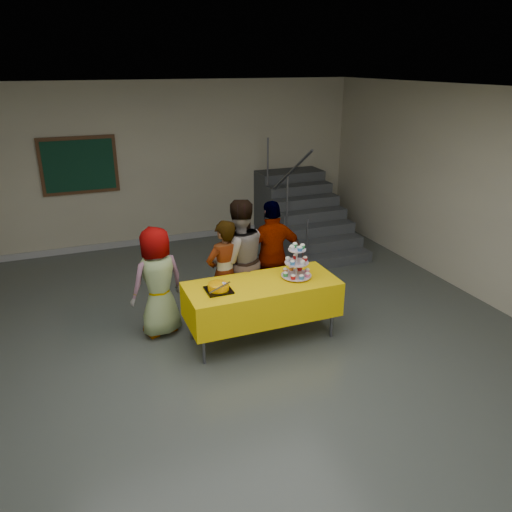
{
  "coord_description": "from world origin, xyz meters",
  "views": [
    {
      "loc": [
        -1.52,
        -4.22,
        3.3
      ],
      "look_at": [
        0.58,
        1.12,
        1.05
      ],
      "focal_mm": 35.0,
      "sensor_mm": 36.0,
      "label": 1
    }
  ],
  "objects_px": {
    "schoolchild_d": "(273,256)",
    "noticeboard": "(79,166)",
    "schoolchild_b": "(225,274)",
    "bake_table": "(262,299)",
    "schoolchild_a": "(158,282)",
    "staircase": "(301,216)",
    "schoolchild_c": "(239,260)",
    "bear_cake": "(218,286)",
    "cupcake_stand": "(297,265)"
  },
  "relations": [
    {
      "from": "schoolchild_d",
      "to": "noticeboard",
      "type": "distance_m",
      "value": 4.1
    },
    {
      "from": "schoolchild_b",
      "to": "bake_table",
      "type": "bearing_deg",
      "value": 106.36
    },
    {
      "from": "schoolchild_a",
      "to": "schoolchild_d",
      "type": "bearing_deg",
      "value": 166.86
    },
    {
      "from": "schoolchild_a",
      "to": "staircase",
      "type": "distance_m",
      "value": 4.19
    },
    {
      "from": "schoolchild_c",
      "to": "schoolchild_d",
      "type": "height_order",
      "value": "schoolchild_c"
    },
    {
      "from": "schoolchild_a",
      "to": "bear_cake",
      "type": "bearing_deg",
      "value": 116.14
    },
    {
      "from": "bear_cake",
      "to": "schoolchild_d",
      "type": "height_order",
      "value": "schoolchild_d"
    },
    {
      "from": "bake_table",
      "to": "schoolchild_a",
      "type": "distance_m",
      "value": 1.32
    },
    {
      "from": "staircase",
      "to": "schoolchild_a",
      "type": "bearing_deg",
      "value": -141.65
    },
    {
      "from": "noticeboard",
      "to": "schoolchild_a",
      "type": "bearing_deg",
      "value": -79.36
    },
    {
      "from": "schoolchild_a",
      "to": "noticeboard",
      "type": "height_order",
      "value": "noticeboard"
    },
    {
      "from": "schoolchild_c",
      "to": "cupcake_stand",
      "type": "bearing_deg",
      "value": 127.5
    },
    {
      "from": "schoolchild_d",
      "to": "schoolchild_b",
      "type": "bearing_deg",
      "value": 18.88
    },
    {
      "from": "schoolchild_d",
      "to": "noticeboard",
      "type": "height_order",
      "value": "noticeboard"
    },
    {
      "from": "bake_table",
      "to": "bear_cake",
      "type": "bearing_deg",
      "value": -177.64
    },
    {
      "from": "noticeboard",
      "to": "bake_table",
      "type": "bearing_deg",
      "value": -65.96
    },
    {
      "from": "staircase",
      "to": "schoolchild_c",
      "type": "bearing_deg",
      "value": -130.73
    },
    {
      "from": "schoolchild_b",
      "to": "bear_cake",
      "type": "bearing_deg",
      "value": 50.17
    },
    {
      "from": "schoolchild_a",
      "to": "schoolchild_c",
      "type": "height_order",
      "value": "schoolchild_c"
    },
    {
      "from": "staircase",
      "to": "noticeboard",
      "type": "xyz_separation_m",
      "value": [
        -3.93,
        0.84,
        1.11
      ]
    },
    {
      "from": "schoolchild_b",
      "to": "schoolchild_c",
      "type": "height_order",
      "value": "schoolchild_c"
    },
    {
      "from": "cupcake_stand",
      "to": "schoolchild_a",
      "type": "xyz_separation_m",
      "value": [
        -1.62,
        0.62,
        -0.22
      ]
    },
    {
      "from": "cupcake_stand",
      "to": "bear_cake",
      "type": "distance_m",
      "value": 1.03
    },
    {
      "from": "bake_table",
      "to": "schoolchild_b",
      "type": "height_order",
      "value": "schoolchild_b"
    },
    {
      "from": "cupcake_stand",
      "to": "staircase",
      "type": "height_order",
      "value": "staircase"
    },
    {
      "from": "schoolchild_a",
      "to": "schoolchild_c",
      "type": "xyz_separation_m",
      "value": [
        1.1,
        0.06,
        0.12
      ]
    },
    {
      "from": "cupcake_stand",
      "to": "schoolchild_d",
      "type": "relative_size",
      "value": 0.28
    },
    {
      "from": "cupcake_stand",
      "to": "schoolchild_c",
      "type": "xyz_separation_m",
      "value": [
        -0.52,
        0.68,
        -0.11
      ]
    },
    {
      "from": "schoolchild_d",
      "to": "noticeboard",
      "type": "relative_size",
      "value": 1.21
    },
    {
      "from": "cupcake_stand",
      "to": "noticeboard",
      "type": "xyz_separation_m",
      "value": [
        -2.27,
        4.05,
        0.66
      ]
    },
    {
      "from": "cupcake_stand",
      "to": "schoolchild_c",
      "type": "distance_m",
      "value": 0.86
    },
    {
      "from": "bear_cake",
      "to": "noticeboard",
      "type": "xyz_separation_m",
      "value": [
        -1.24,
        4.07,
        0.77
      ]
    },
    {
      "from": "bake_table",
      "to": "schoolchild_d",
      "type": "height_order",
      "value": "schoolchild_d"
    },
    {
      "from": "bake_table",
      "to": "noticeboard",
      "type": "bearing_deg",
      "value": 114.04
    },
    {
      "from": "bear_cake",
      "to": "schoolchild_c",
      "type": "relative_size",
      "value": 0.22
    },
    {
      "from": "bake_table",
      "to": "noticeboard",
      "type": "xyz_separation_m",
      "value": [
        -1.81,
        4.05,
        1.04
      ]
    },
    {
      "from": "schoolchild_a",
      "to": "schoolchild_b",
      "type": "distance_m",
      "value": 0.85
    },
    {
      "from": "cupcake_stand",
      "to": "schoolchild_b",
      "type": "distance_m",
      "value": 0.96
    },
    {
      "from": "bear_cake",
      "to": "schoolchild_d",
      "type": "distance_m",
      "value": 1.26
    },
    {
      "from": "schoolchild_b",
      "to": "noticeboard",
      "type": "distance_m",
      "value": 3.93
    },
    {
      "from": "bake_table",
      "to": "bear_cake",
      "type": "relative_size",
      "value": 5.25
    },
    {
      "from": "schoolchild_a",
      "to": "schoolchild_b",
      "type": "relative_size",
      "value": 0.98
    },
    {
      "from": "cupcake_stand",
      "to": "schoolchild_c",
      "type": "height_order",
      "value": "schoolchild_c"
    },
    {
      "from": "bake_table",
      "to": "schoolchild_c",
      "type": "distance_m",
      "value": 0.73
    },
    {
      "from": "schoolchild_d",
      "to": "cupcake_stand",
      "type": "bearing_deg",
      "value": 94.27
    },
    {
      "from": "staircase",
      "to": "bake_table",
      "type": "bearing_deg",
      "value": -123.46
    },
    {
      "from": "bake_table",
      "to": "schoolchild_c",
      "type": "relative_size",
      "value": 1.13
    },
    {
      "from": "bake_table",
      "to": "schoolchild_b",
      "type": "xyz_separation_m",
      "value": [
        -0.31,
        0.51,
        0.17
      ]
    },
    {
      "from": "staircase",
      "to": "schoolchild_d",
      "type": "bearing_deg",
      "value": -123.87
    },
    {
      "from": "schoolchild_d",
      "to": "staircase",
      "type": "relative_size",
      "value": 0.66
    }
  ]
}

